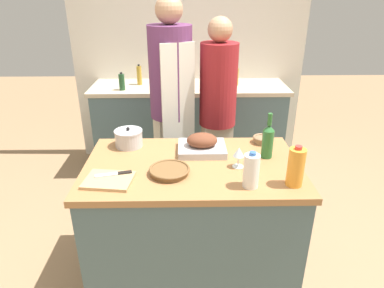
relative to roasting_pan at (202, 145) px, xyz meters
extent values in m
plane|color=#9E7A56|center=(-0.07, -0.17, -0.92)|extent=(12.00, 12.00, 0.00)
cube|color=#4C666B|center=(-0.07, -0.17, -0.50)|extent=(1.28, 0.77, 0.83)
cube|color=#A37042|center=(-0.07, -0.17, -0.07)|extent=(1.32, 0.80, 0.04)
cube|color=#4C666B|center=(-0.07, 1.45, -0.47)|extent=(1.96, 0.58, 0.89)
cube|color=beige|center=(-0.07, 1.45, -0.01)|extent=(2.02, 0.60, 0.04)
cube|color=silver|center=(-0.07, 1.80, 0.36)|extent=(2.52, 0.10, 2.55)
cube|color=#BCBCC1|center=(0.00, 0.00, -0.03)|extent=(0.31, 0.26, 0.04)
ellipsoid|color=brown|center=(0.00, 0.00, 0.03)|extent=(0.20, 0.15, 0.09)
cylinder|color=brown|center=(-0.20, -0.29, -0.03)|extent=(0.22, 0.22, 0.03)
torus|color=brown|center=(-0.20, -0.29, -0.02)|extent=(0.24, 0.24, 0.01)
cube|color=tan|center=(-0.54, -0.37, -0.04)|extent=(0.28, 0.24, 0.02)
cylinder|color=#B7B7BC|center=(-0.49, 0.10, 0.00)|extent=(0.18, 0.18, 0.10)
cylinder|color=#B7B7BC|center=(-0.49, 0.10, 0.06)|extent=(0.19, 0.19, 0.01)
sphere|color=black|center=(-0.49, 0.10, 0.08)|extent=(0.02, 0.02, 0.02)
cylinder|color=#846647|center=(0.43, 0.14, -0.03)|extent=(0.12, 0.12, 0.04)
torus|color=#846647|center=(0.43, 0.14, -0.01)|extent=(0.13, 0.13, 0.02)
cylinder|color=orange|center=(0.48, -0.42, 0.06)|extent=(0.09, 0.09, 0.22)
cylinder|color=red|center=(0.48, -0.42, 0.18)|extent=(0.04, 0.04, 0.02)
cylinder|color=white|center=(0.24, -0.44, 0.05)|extent=(0.09, 0.09, 0.19)
cylinder|color=#3360B2|center=(0.24, -0.44, 0.15)|extent=(0.04, 0.04, 0.02)
cylinder|color=#28662D|center=(0.41, -0.08, 0.04)|extent=(0.07, 0.07, 0.18)
cone|color=#28662D|center=(0.41, -0.08, 0.15)|extent=(0.07, 0.07, 0.04)
cylinder|color=#28662D|center=(0.41, -0.08, 0.21)|extent=(0.03, 0.03, 0.08)
cylinder|color=silver|center=(0.21, -0.21, -0.05)|extent=(0.07, 0.07, 0.00)
cylinder|color=silver|center=(0.21, -0.21, -0.01)|extent=(0.01, 0.01, 0.07)
cone|color=silver|center=(0.21, -0.21, 0.05)|extent=(0.07, 0.07, 0.06)
cube|color=#B7B7BC|center=(-0.56, -0.33, -0.03)|extent=(0.13, 0.06, 0.01)
cube|color=black|center=(-0.46, -0.31, -0.03)|extent=(0.08, 0.05, 0.01)
cube|color=#B22323|center=(-0.19, 1.34, 0.04)|extent=(0.18, 0.14, 0.06)
cylinder|color=#B7B7BC|center=(-0.21, 1.34, 0.13)|extent=(0.13, 0.13, 0.11)
cube|color=#B22323|center=(-0.12, 1.34, 0.17)|extent=(0.05, 0.08, 0.19)
cube|color=#B22323|center=(-0.19, 1.34, 0.32)|extent=(0.17, 0.08, 0.10)
cylinder|color=#B28E2D|center=(0.41, 1.45, 0.10)|extent=(0.06, 0.06, 0.17)
cylinder|color=black|center=(0.41, 1.45, 0.20)|extent=(0.03, 0.03, 0.02)
cylinder|color=#B28E2D|center=(-0.58, 1.50, 0.11)|extent=(0.05, 0.05, 0.19)
cylinder|color=black|center=(-0.58, 1.50, 0.21)|extent=(0.02, 0.02, 0.02)
cylinder|color=#234C28|center=(-0.73, 1.29, 0.09)|extent=(0.06, 0.06, 0.16)
cylinder|color=black|center=(-0.73, 1.29, 0.18)|extent=(0.02, 0.02, 0.02)
cube|color=beige|center=(-0.22, 0.69, -0.48)|extent=(0.33, 0.28, 0.87)
cylinder|color=#663360|center=(-0.22, 0.69, 0.32)|extent=(0.35, 0.35, 0.73)
sphere|color=tan|center=(-0.22, 0.69, 0.79)|extent=(0.21, 0.21, 0.21)
cube|color=silver|center=(-0.16, 0.54, 0.11)|extent=(0.26, 0.12, 0.92)
cube|color=beige|center=(0.16, 0.68, -0.52)|extent=(0.27, 0.21, 0.80)
cylinder|color=maroon|center=(0.16, 0.68, 0.22)|extent=(0.30, 0.30, 0.67)
sphere|color=tan|center=(0.16, 0.68, 0.65)|extent=(0.19, 0.19, 0.19)
camera|label=1|loc=(-0.10, -2.03, 0.93)|focal=32.00mm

